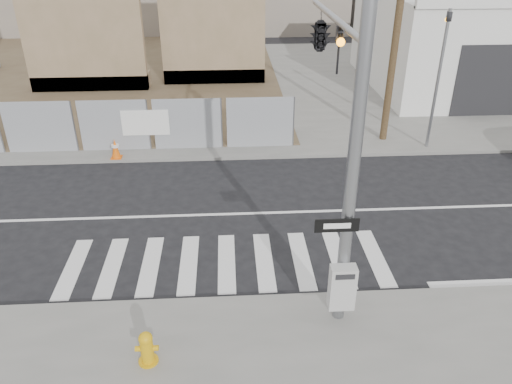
{
  "coord_description": "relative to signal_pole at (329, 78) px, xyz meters",
  "views": [
    {
      "loc": [
        0.13,
        -13.26,
        7.91
      ],
      "look_at": [
        0.86,
        -1.2,
        1.4
      ],
      "focal_mm": 35.0,
      "sensor_mm": 36.0,
      "label": 1
    }
  ],
  "objects": [
    {
      "name": "sidewalk_far",
      "position": [
        -2.49,
        16.05,
        -4.72
      ],
      "size": [
        50.0,
        20.0,
        0.12
      ],
      "primitive_type": "cube",
      "color": "slate",
      "rests_on": "ground"
    },
    {
      "name": "traffic_cone_c",
      "position": [
        -6.59,
        6.27,
        -4.29
      ],
      "size": [
        0.39,
        0.39,
        0.75
      ],
      "rotation": [
        0.0,
        0.0,
        -0.0
      ],
      "color": "#EC5E0C",
      "rests_on": "sidewalk_far"
    },
    {
      "name": "traffic_cone_d",
      "position": [
        -3.09,
        7.29,
        -4.31
      ],
      "size": [
        0.39,
        0.39,
        0.72
      ],
      "rotation": [
        0.0,
        0.0,
        -0.04
      ],
      "color": "red",
      "rests_on": "sidewalk_far"
    },
    {
      "name": "concrete_wall_right",
      "position": [
        -2.99,
        16.13,
        -1.4
      ],
      "size": [
        5.5,
        1.3,
        8.0
      ],
      "color": "#7B674A",
      "rests_on": "sidewalk_far"
    },
    {
      "name": "far_signal_pole",
      "position": [
        5.51,
        6.65,
        -1.3
      ],
      "size": [
        0.16,
        0.2,
        5.6
      ],
      "color": "gray",
      "rests_on": "sidewalk_far"
    },
    {
      "name": "concrete_wall_left",
      "position": [
        -9.49,
        15.13,
        -1.4
      ],
      "size": [
        6.0,
        1.3,
        8.0
      ],
      "color": "#7B674A",
      "rests_on": "sidewalk_far"
    },
    {
      "name": "auto_shop",
      "position": [
        11.5,
        15.01,
        -2.25
      ],
      "size": [
        12.0,
        10.2,
        5.95
      ],
      "color": "silver",
      "rests_on": "sidewalk_far"
    },
    {
      "name": "utility_pole_right",
      "position": [
        4.01,
        7.55,
        0.42
      ],
      "size": [
        1.6,
        0.28,
        10.0
      ],
      "color": "brown",
      "rests_on": "sidewalk_far"
    },
    {
      "name": "fire_hydrant",
      "position": [
        -4.09,
        -3.86,
        -4.28
      ],
      "size": [
        0.46,
        0.41,
        0.76
      ],
      "rotation": [
        0.0,
        0.0,
        -0.03
      ],
      "color": "#CE980B",
      "rests_on": "sidewalk_near"
    },
    {
      "name": "signal_pole",
      "position": [
        0.0,
        0.0,
        0.0
      ],
      "size": [
        0.96,
        5.87,
        7.0
      ],
      "color": "gray",
      "rests_on": "sidewalk_near"
    },
    {
      "name": "ground",
      "position": [
        -2.49,
        2.05,
        -4.78
      ],
      "size": [
        100.0,
        100.0,
        0.0
      ],
      "primitive_type": "plane",
      "color": "black",
      "rests_on": "ground"
    }
  ]
}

